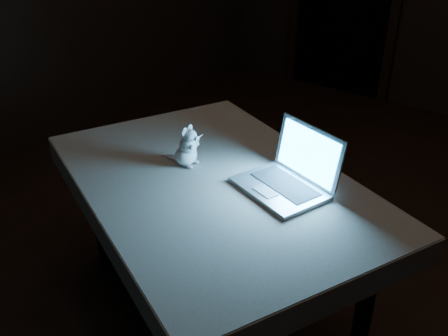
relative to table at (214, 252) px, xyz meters
The scene contains 5 objects.
floor 0.60m from the table, 78.85° to the left, with size 5.00×5.00×0.00m, color black.
table is the anchor object (origin of this frame).
tablecloth 0.30m from the table, 145.75° to the left, with size 1.38×0.92×0.10m, color beige, non-canonical shape.
laptop 0.53m from the table, 19.99° to the left, with size 0.32×0.28×0.22m, color #ADADB2, non-canonical shape.
plush_mouse 0.46m from the table, behind, with size 0.12×0.12×0.17m, color white, non-canonical shape.
Camera 1 is at (0.98, -1.74, 1.64)m, focal length 40.00 mm.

